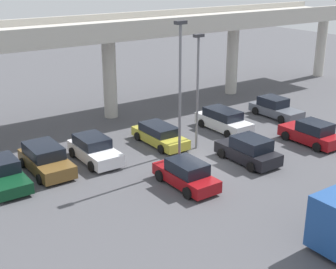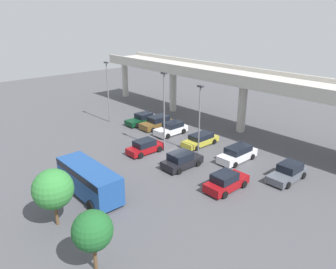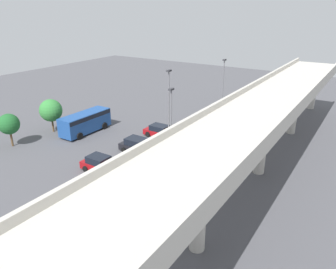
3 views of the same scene
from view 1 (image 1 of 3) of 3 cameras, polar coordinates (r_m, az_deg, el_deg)
The scene contains 13 objects.
ground_plane at distance 29.90m, azimuth 4.43°, elevation -3.69°, with size 115.13×115.13×0.00m, color #4C4C51.
highway_overpass at distance 38.04m, azimuth -7.34°, elevation 11.86°, with size 54.84×6.24×8.11m.
parked_car_0 at distance 28.49m, azimuth -19.51°, elevation -4.53°, with size 2.17×4.70×1.54m.
parked_car_1 at distance 29.61m, azimuth -14.70°, elevation -2.93°, with size 2.25×4.72×1.63m.
parked_car_2 at distance 30.55m, azimuth -8.99°, elevation -1.82°, with size 2.13×4.52×1.59m.
parked_car_3 at distance 26.77m, azimuth 2.22°, elevation -4.85°, with size 2.00×4.35×1.56m.
parked_car_4 at distance 33.02m, azimuth -1.04°, elevation -0.04°, with size 2.06×4.87×1.39m.
parked_car_5 at distance 30.43m, azimuth 9.81°, elevation -1.92°, with size 2.20×4.37×1.68m.
parked_car_6 at distance 36.08m, azimuth 6.76°, elevation 1.74°, with size 2.07×4.89×1.62m.
parked_car_7 at distance 34.55m, azimuth 17.06°, elevation 0.13°, with size 2.07×4.45×1.67m.
parked_car_8 at distance 40.12m, azimuth 12.94°, elevation 3.16°, with size 2.12×4.62×1.58m.
lamp_post_near_aisle at distance 31.18m, azimuth 3.64°, elevation 6.25°, with size 0.70×0.35×7.82m.
lamp_post_mid_lot at distance 27.35m, azimuth 1.47°, elevation 5.72°, with size 0.70×0.35×9.06m.
Camera 1 is at (-17.59, -21.03, 11.94)m, focal length 50.00 mm.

